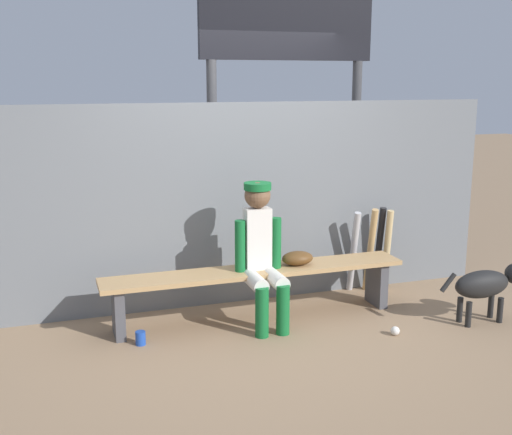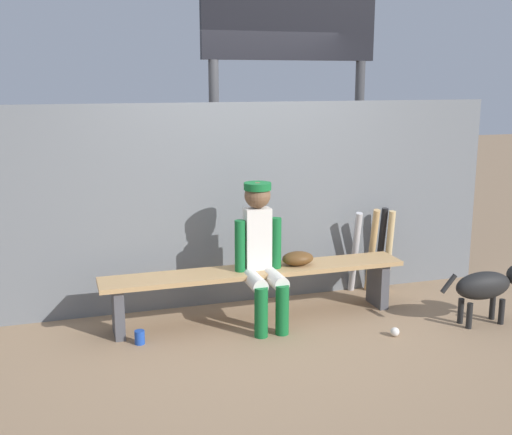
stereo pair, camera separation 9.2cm
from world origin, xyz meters
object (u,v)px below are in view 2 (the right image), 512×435
(bat_aluminum_black, at_px, (381,249))
(dugout_bench, at_px, (256,280))
(bat_wood_tan, at_px, (372,251))
(player_seated, at_px, (261,250))
(baseball, at_px, (395,332))
(cup_on_ground, at_px, (140,337))
(dog, at_px, (489,285))
(cup_on_bench, at_px, (260,261))
(scoreboard, at_px, (296,58))
(baseball_glove, at_px, (298,258))
(bat_aluminum_silver, at_px, (355,252))
(bat_wood_natural, at_px, (389,251))

(bat_aluminum_black, bearing_deg, dugout_bench, -164.80)
(bat_wood_tan, bearing_deg, player_seated, -161.15)
(player_seated, height_order, baseball, player_seated)
(cup_on_ground, bearing_deg, baseball, -13.25)
(player_seated, relative_size, dog, 1.43)
(cup_on_bench, bearing_deg, scoreboard, 56.91)
(baseball_glove, xyz_separation_m, bat_aluminum_silver, (0.73, 0.37, -0.10))
(cup_on_bench, bearing_deg, cup_on_ground, -166.04)
(bat_aluminum_black, bearing_deg, bat_wood_natural, -48.20)
(dugout_bench, relative_size, player_seated, 2.20)
(bat_aluminum_silver, bearing_deg, bat_aluminum_black, 2.27)
(bat_wood_natural, xyz_separation_m, scoreboard, (-0.65, 0.88, 1.84))
(bat_aluminum_silver, height_order, cup_on_bench, bat_aluminum_silver)
(bat_wood_natural, bearing_deg, baseball, -115.80)
(bat_aluminum_black, distance_m, baseball, 1.22)
(dugout_bench, bearing_deg, baseball, -36.02)
(baseball_glove, distance_m, cup_on_bench, 0.34)
(bat_aluminum_silver, relative_size, bat_wood_natural, 1.02)
(player_seated, xyz_separation_m, cup_on_ground, (-1.05, -0.12, -0.60))
(bat_aluminum_black, bearing_deg, bat_wood_tan, -155.05)
(dugout_bench, relative_size, cup_on_bench, 24.04)
(cup_on_ground, distance_m, scoreboard, 3.20)
(cup_on_ground, bearing_deg, baseball_glove, 9.21)
(dugout_bench, bearing_deg, bat_aluminum_silver, 18.28)
(baseball, height_order, cup_on_ground, cup_on_ground)
(bat_aluminum_silver, bearing_deg, cup_on_bench, -162.86)
(bat_aluminum_black, bearing_deg, baseball_glove, -159.50)
(bat_aluminum_black, distance_m, cup_on_ground, 2.53)
(player_seated, distance_m, bat_aluminum_silver, 1.23)
(player_seated, height_order, dog, player_seated)
(bat_wood_tan, bearing_deg, scoreboard, 118.17)
(bat_aluminum_silver, distance_m, dog, 1.28)
(baseball_glove, bearing_deg, cup_on_bench, 173.27)
(player_seated, xyz_separation_m, baseball, (0.95, -0.59, -0.61))
(dugout_bench, xyz_separation_m, baseball_glove, (0.38, 0.00, 0.16))
(bat_wood_natural, distance_m, scoreboard, 2.14)
(dugout_bench, xyz_separation_m, player_seated, (0.01, -0.11, 0.29))
(bat_aluminum_silver, relative_size, scoreboard, 0.26)
(dugout_bench, relative_size, scoreboard, 0.82)
(bat_aluminum_silver, bearing_deg, cup_on_ground, -164.45)
(bat_wood_natural, height_order, baseball, bat_wood_natural)
(bat_wood_natural, bearing_deg, bat_aluminum_black, 131.80)
(baseball_glove, bearing_deg, baseball, -50.33)
(bat_aluminum_silver, relative_size, baseball, 11.21)
(player_seated, bearing_deg, baseball_glove, 16.37)
(bat_wood_tan, relative_size, baseball, 11.62)
(cup_on_bench, bearing_deg, bat_aluminum_black, 14.16)
(bat_aluminum_silver, relative_size, cup_on_bench, 7.54)
(bat_aluminum_silver, height_order, bat_wood_tan, bat_wood_tan)
(bat_aluminum_silver, distance_m, bat_aluminum_black, 0.28)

